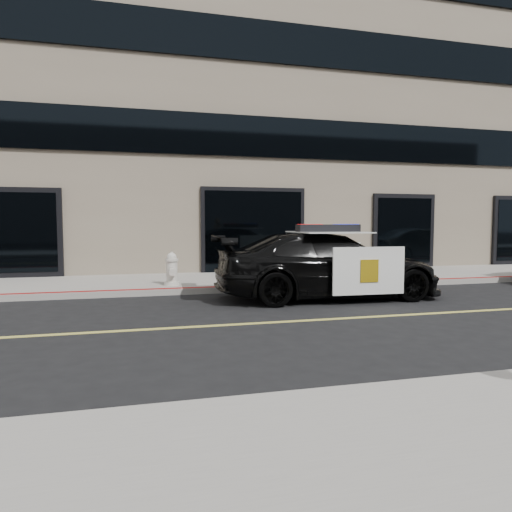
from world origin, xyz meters
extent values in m
plane|color=black|center=(0.00, 0.00, 0.00)|extent=(120.00, 120.00, 0.00)
cube|color=gray|center=(0.00, 5.25, 0.07)|extent=(60.00, 3.50, 0.15)
cube|color=#756856|center=(0.00, 10.50, 6.00)|extent=(60.00, 7.00, 12.00)
imported|color=black|center=(-0.44, 2.21, 0.75)|extent=(2.50, 5.34, 1.50)
cube|color=white|center=(0.02, 1.11, 0.73)|extent=(1.60, 0.10, 1.00)
cube|color=white|center=(0.11, 3.27, 0.73)|extent=(1.60, 0.10, 1.00)
cube|color=white|center=(-0.44, 2.21, 1.52)|extent=(1.57, 1.86, 0.03)
cube|color=gold|center=(0.02, 1.08, 0.73)|extent=(0.40, 0.03, 0.48)
cube|color=black|center=(-0.44, 2.21, 1.60)|extent=(1.45, 0.43, 0.18)
cube|color=red|center=(-0.87, 2.23, 1.62)|extent=(0.51, 0.34, 0.16)
cube|color=#0C19CC|center=(0.00, 2.19, 1.62)|extent=(0.51, 0.34, 0.16)
cylinder|color=silver|center=(-3.84, 4.16, 0.19)|extent=(0.39, 0.39, 0.09)
cylinder|color=silver|center=(-3.84, 4.16, 0.50)|extent=(0.28, 0.28, 0.53)
cylinder|color=silver|center=(-3.84, 4.16, 0.79)|extent=(0.33, 0.33, 0.06)
sphere|color=silver|center=(-3.84, 4.16, 0.86)|extent=(0.25, 0.25, 0.25)
cylinder|color=silver|center=(-3.84, 4.16, 0.96)|extent=(0.07, 0.07, 0.07)
cylinder|color=silver|center=(-3.84, 4.35, 0.58)|extent=(0.14, 0.13, 0.14)
cylinder|color=silver|center=(-3.84, 3.98, 0.58)|extent=(0.14, 0.13, 0.14)
cylinder|color=silver|center=(-3.84, 3.95, 0.50)|extent=(0.18, 0.15, 0.18)
camera|label=1|loc=(-4.61, -7.48, 1.73)|focal=32.00mm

